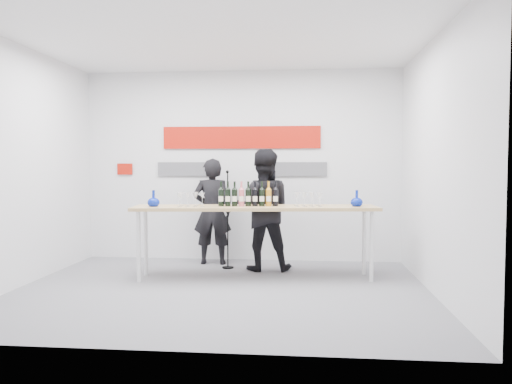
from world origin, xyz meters
TOP-DOWN VIEW (x-y plane):
  - ground at (0.00, 0.00)m, footprint 5.00×5.00m
  - back_wall at (0.00, 2.00)m, footprint 5.00×0.04m
  - signage at (-0.06, 1.97)m, footprint 3.38×0.02m
  - tasting_table at (0.35, 0.69)m, footprint 3.27×0.98m
  - wine_bottles at (0.26, 0.67)m, footprint 0.80×0.16m
  - decanter_left at (-0.98, 0.50)m, footprint 0.16×0.16m
  - decanter_right at (1.69, 0.79)m, footprint 0.16×0.16m
  - glasses_left at (-0.51, 0.58)m, footprint 0.38×0.24m
  - glasses_right at (1.05, 0.76)m, footprint 0.38×0.25m
  - presenter_left at (-0.40, 1.61)m, footprint 0.61×0.42m
  - presenter_right at (0.40, 1.24)m, footprint 0.89×0.72m
  - mic_stand at (-0.11, 1.31)m, footprint 0.17×0.17m

SIDE VIEW (x-z plane):
  - ground at x=0.00m, z-range 0.00..0.00m
  - mic_stand at x=-0.11m, z-range -0.28..1.16m
  - presenter_left at x=-0.40m, z-range 0.00..1.61m
  - presenter_right at x=0.40m, z-range 0.00..1.74m
  - tasting_table at x=0.35m, z-range 0.41..1.38m
  - glasses_left at x=-0.51m, z-range 0.97..1.15m
  - glasses_right at x=1.05m, z-range 0.97..1.15m
  - decanter_left at x=-0.98m, z-range 0.97..1.18m
  - decanter_right at x=1.69m, z-range 0.97..1.18m
  - wine_bottles at x=0.26m, z-range 0.97..1.30m
  - back_wall at x=0.00m, z-range 0.00..3.00m
  - signage at x=-0.06m, z-range 1.41..2.20m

